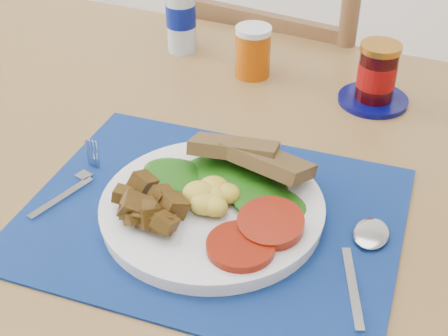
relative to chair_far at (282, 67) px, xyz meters
name	(u,v)px	position (x,y,z in m)	size (l,w,h in m)	color
table	(160,175)	(-0.02, -0.59, 0.07)	(1.40, 0.90, 0.75)	brown
chair_far	(282,67)	(0.00, 0.00, 0.00)	(0.49, 0.47, 1.19)	#57341F
placemat	(212,215)	(0.15, -0.74, 0.15)	(0.49, 0.39, 0.00)	#040C31
breakfast_plate	(207,203)	(0.14, -0.75, 0.18)	(0.29, 0.29, 0.07)	silver
fork	(76,184)	(-0.06, -0.76, 0.16)	(0.04, 0.16, 0.00)	#B2B5BA
spoon	(366,249)	(0.35, -0.73, 0.16)	(0.06, 0.19, 0.01)	#B2B5BA
water_bottle	(181,8)	(-0.12, -0.30, 0.24)	(0.06, 0.06, 0.20)	#ADBFCC
juice_glass	(253,53)	(0.05, -0.34, 0.20)	(0.06, 0.06, 0.09)	#A94204
jam_on_saucer	(376,77)	(0.28, -0.35, 0.20)	(0.12, 0.12, 0.11)	#040749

